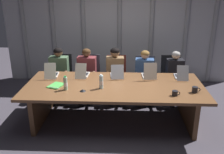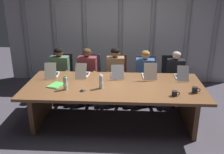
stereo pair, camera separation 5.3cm
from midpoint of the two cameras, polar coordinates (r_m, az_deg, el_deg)
name	(u,v)px [view 2 (the right image)]	position (r m, az deg, el deg)	size (l,w,h in m)	color
ground_plane	(114,121)	(4.95, 0.74, -9.76)	(11.60, 11.60, 0.00)	#47424C
conference_table	(114,93)	(4.69, 0.78, -3.58)	(3.23, 1.42, 0.74)	brown
curtain_backdrop	(119,22)	(6.59, 1.71, 12.12)	(5.80, 0.17, 3.10)	#B2B2B7
laptop_left_end	(52,73)	(5.17, -12.99, 0.79)	(0.26, 0.47, 0.31)	beige
laptop_left_mid	(83,73)	(5.08, -6.28, 0.80)	(0.24, 0.46, 0.30)	beige
laptop_center	(117,74)	(5.01, 1.44, 0.63)	(0.28, 0.43, 0.28)	#A8ADB7
laptop_right_mid	(149,75)	(5.02, 8.64, 0.55)	(0.27, 0.43, 0.33)	beige
laptop_right_end	(181,76)	(5.11, 15.54, 0.29)	(0.23, 0.45, 0.29)	#A8ADB7
office_chair_left_end	(63,81)	(5.98, -10.77, -0.97)	(0.60, 0.60, 0.96)	black
office_chair_left_mid	(90,82)	(5.86, -4.75, -1.11)	(0.60, 0.61, 0.96)	#2D2D38
office_chair_center	(117,83)	(5.81, 1.48, -1.27)	(0.60, 0.60, 0.95)	#511E19
office_chair_right_mid	(145,83)	(5.83, 7.77, -1.43)	(0.60, 0.60, 0.93)	#2D2D38
office_chair_right_end	(172,84)	(5.91, 13.51, -1.44)	(0.60, 0.60, 0.96)	black
person_left_end	(59,71)	(5.74, -11.50, 1.38)	(0.42, 0.55, 1.17)	#4C6B4C
person_left_mid	(87,72)	(5.62, -5.40, 1.16)	(0.43, 0.56, 1.15)	brown
person_center	(115,71)	(5.56, 1.06, 1.27)	(0.41, 0.56, 1.18)	olive
person_right_mid	(145,74)	(5.58, 7.61, 0.78)	(0.43, 0.57, 1.13)	#335184
person_right_end	(176,75)	(5.67, 14.43, 0.48)	(0.40, 0.57, 1.12)	black
water_bottle_primary	(101,82)	(4.44, -2.14, -1.11)	(0.07, 0.07, 0.26)	silver
water_bottle_secondary	(65,83)	(4.45, -10.09, -1.41)	(0.07, 0.07, 0.25)	#ADD1B2
coffee_mug_near	(195,90)	(4.51, 18.43, -2.79)	(0.14, 0.10, 0.10)	black
coffee_mug_far	(175,93)	(4.30, 14.22, -3.60)	(0.13, 0.09, 0.09)	black
conference_mic_left_side	(82,90)	(4.38, -6.29, -2.94)	(0.11, 0.11, 0.04)	black
spiral_notepad	(56,85)	(4.69, -12.09, -1.82)	(0.31, 0.36, 0.03)	#4CB74C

